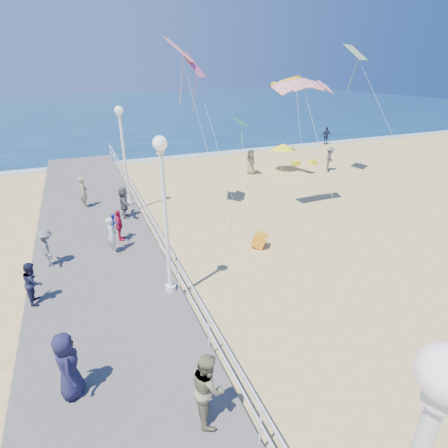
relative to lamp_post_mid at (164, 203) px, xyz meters
name	(u,v)px	position (x,y,z in m)	size (l,w,h in m)	color
ground	(299,269)	(5.35, 0.00, -3.66)	(160.00, 160.00, 0.00)	#D6BA70
ocean	(113,108)	(5.35, 65.00, -3.65)	(160.00, 90.00, 0.05)	#0C2C4C
surf_line	(170,158)	(5.35, 20.50, -3.63)	(160.00, 1.20, 0.04)	silver
boardwalk	(108,310)	(-2.15, 0.00, -3.46)	(5.00, 44.00, 0.40)	#68635E
railing	(178,267)	(0.30, 0.00, -2.41)	(0.05, 42.00, 0.55)	white
lamp_post_mid	(164,203)	(0.00, 0.00, 0.00)	(0.44, 0.44, 5.32)	white
lamp_post_far	(123,147)	(0.00, 9.00, 0.00)	(0.44, 0.44, 5.32)	white
woman_holding_toddler	(112,235)	(-1.48, 3.60, -2.48)	(0.57, 0.37, 1.57)	silver
toddler_held	(114,223)	(-1.33, 3.75, -2.00)	(0.40, 0.31, 0.81)	blue
spectator_1	(208,387)	(-0.46, -5.02, -2.37)	(0.86, 0.67, 1.78)	#807C59
spectator_2	(47,248)	(-3.91, 3.47, -2.50)	(0.99, 0.57, 1.53)	slate
spectator_3	(119,225)	(-1.07, 4.64, -2.55)	(0.84, 0.35, 1.43)	#B6163E
spectator_4	(68,365)	(-3.22, -3.21, -2.39)	(0.85, 0.56, 1.75)	#191938
spectator_5	(124,202)	(-0.49, 7.25, -2.45)	(1.51, 0.48, 1.63)	#545459
spectator_6	(84,192)	(-2.30, 9.57, -2.41)	(0.62, 0.41, 1.71)	#979168
spectator_7	(33,282)	(-4.25, 1.11, -2.53)	(0.71, 0.55, 1.45)	#1B1D3B
beach_walker_a	(330,159)	(15.71, 11.45, -2.71)	(1.23, 0.71, 1.91)	#58575C
beach_walker_b	(326,136)	(21.95, 19.92, -2.76)	(1.06, 0.44, 1.81)	#1C263D
beach_walker_c	(251,162)	(9.70, 13.12, -2.74)	(0.90, 0.59, 1.84)	#908F64
box_kite	(260,242)	(4.70, 2.25, -3.36)	(0.55, 0.55, 0.60)	#F15B0E
beach_umbrella	(283,147)	(12.34, 12.90, -1.75)	(1.90, 1.90, 2.14)	white
beach_chair_left	(296,163)	(14.33, 13.90, -3.46)	(0.55, 0.55, 0.40)	yellow
beach_chair_right	(313,162)	(15.84, 13.68, -3.46)	(0.55, 0.55, 0.40)	#FFFA1A
kite_parafoil	(305,83)	(8.37, 5.11, 3.13)	(3.25, 0.90, 0.30)	red
kite_windsock	(290,82)	(11.07, 10.65, 2.92)	(0.56, 0.56, 2.72)	orange
kite_diamond_pink	(193,65)	(3.47, 7.26, 3.94)	(1.43, 1.43, 0.02)	#E75595
kite_diamond_multi	(356,52)	(15.34, 9.78, 4.70)	(1.52, 1.52, 0.02)	#1889CD
kite_diamond_green	(241,122)	(8.50, 12.46, 0.34)	(1.06, 1.06, 0.02)	green
kite_diamond_redwhite	(180,50)	(2.78, 7.06, 4.54)	(1.54, 1.54, 0.02)	red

